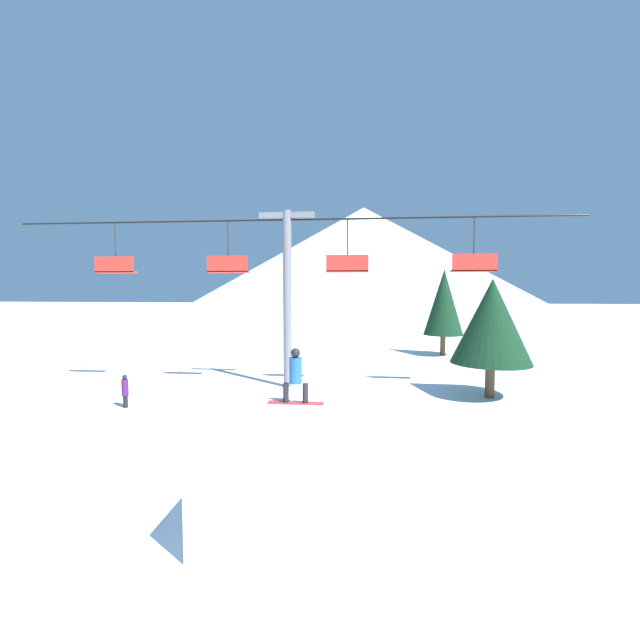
# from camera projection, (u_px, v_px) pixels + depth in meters

# --- Properties ---
(ground_plane) EXTENTS (220.00, 220.00, 0.00)m
(ground_plane) POSITION_uv_depth(u_px,v_px,m) (351.00, 517.00, 8.23)
(ground_plane) COLOR white
(mountain_ridge) EXTENTS (79.54, 79.54, 22.26)m
(mountain_ridge) POSITION_uv_depth(u_px,v_px,m) (363.00, 257.00, 97.00)
(mountain_ridge) COLOR silver
(mountain_ridge) RESTS_ON ground_plane
(snow_ramp) EXTENTS (2.82, 4.49, 1.55)m
(snow_ramp) POSITION_uv_depth(u_px,v_px,m) (294.00, 464.00, 8.80)
(snow_ramp) COLOR white
(snow_ramp) RESTS_ON ground_plane
(snowboarder) EXTENTS (1.38, 0.31, 1.38)m
(snowboarder) POSITION_uv_depth(u_px,v_px,m) (296.00, 376.00, 10.46)
(snowboarder) COLOR #B22D2D
(snowboarder) RESTS_ON snow_ramp
(chairlift) EXTENTS (24.65, 0.44, 7.70)m
(chairlift) POSITION_uv_depth(u_px,v_px,m) (287.00, 277.00, 18.56)
(chairlift) COLOR slate
(chairlift) RESTS_ON ground_plane
(pine_tree_near) EXTENTS (3.12, 3.12, 4.77)m
(pine_tree_near) POSITION_uv_depth(u_px,v_px,m) (492.00, 321.00, 16.87)
(pine_tree_near) COLOR #4C3823
(pine_tree_near) RESTS_ON ground_plane
(pine_tree_far) EXTENTS (2.49, 2.49, 5.59)m
(pine_tree_far) POSITION_uv_depth(u_px,v_px,m) (444.00, 302.00, 27.32)
(pine_tree_far) COLOR #4C3823
(pine_tree_far) RESTS_ON ground_plane
(distant_skier) EXTENTS (0.24, 0.24, 1.23)m
(distant_skier) POSITION_uv_depth(u_px,v_px,m) (125.00, 390.00, 15.63)
(distant_skier) COLOR black
(distant_skier) RESTS_ON ground_plane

